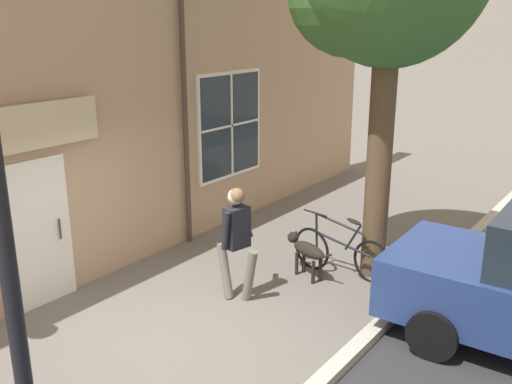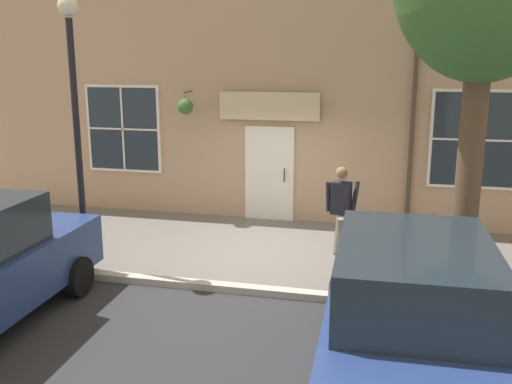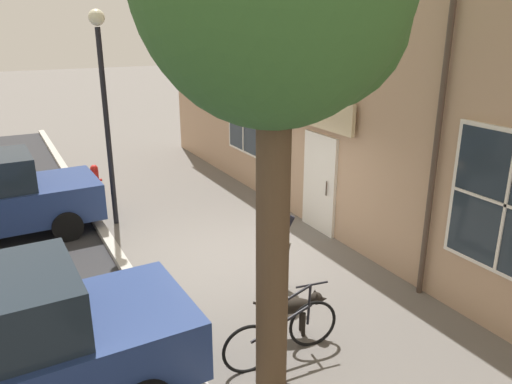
% 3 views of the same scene
% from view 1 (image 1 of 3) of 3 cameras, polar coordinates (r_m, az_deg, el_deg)
% --- Properties ---
extents(ground_plane, '(90.00, 90.00, 0.00)m').
position_cam_1_polar(ground_plane, '(7.51, -8.60, -14.56)').
color(ground_plane, '#66605B').
extents(storefront_facade, '(0.95, 18.00, 5.25)m').
position_cam_1_polar(storefront_facade, '(8.36, -20.96, 7.07)').
color(storefront_facade, tan).
rests_on(storefront_facade, ground_plane).
extents(pedestrian_walking, '(0.70, 0.61, 1.68)m').
position_cam_1_polar(pedestrian_walking, '(8.01, -1.94, -4.19)').
color(pedestrian_walking, '#6B665B').
rests_on(pedestrian_walking, ground_plane).
extents(dog_on_leash, '(1.04, 0.44, 0.67)m').
position_cam_1_polar(dog_on_leash, '(8.95, 5.06, -5.77)').
color(dog_on_leash, black).
rests_on(dog_on_leash, ground_plane).
extents(leaning_bicycle, '(1.74, 0.24, 1.01)m').
position_cam_1_polar(leaning_bicycle, '(9.10, 8.51, -6.00)').
color(leaning_bicycle, black).
rests_on(leaning_bicycle, ground_plane).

